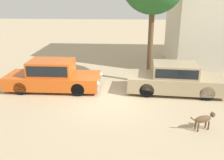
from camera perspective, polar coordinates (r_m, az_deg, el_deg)
name	(u,v)px	position (r m, az deg, el deg)	size (l,w,h in m)	color
ground_plane	(108,100)	(10.92, -0.88, -4.79)	(80.00, 80.00, 0.00)	tan
parked_sedan_nearest	(53,75)	(12.28, -13.86, 1.08)	(4.74, 1.77, 1.50)	#D15619
parked_sedan_second	(175,78)	(11.94, 14.66, 0.39)	(4.70, 2.06, 1.45)	tan
stray_dog_spotted	(204,119)	(9.07, 21.01, -8.62)	(1.00, 0.46, 0.64)	brown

